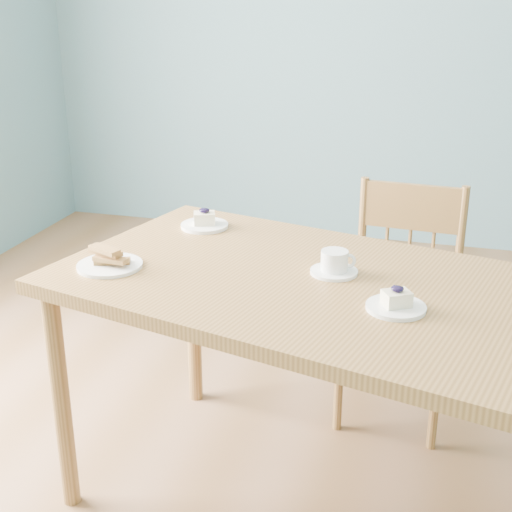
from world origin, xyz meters
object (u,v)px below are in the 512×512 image
Objects in this scene: dining_chair at (400,304)px; coffee_cup at (335,264)px; cheesecake_plate_near at (396,303)px; cheesecake_plate_far at (205,222)px; dining_table at (313,305)px; biscotti_plate at (109,261)px.

dining_chair reaches higher than coffee_cup.
cheesecake_plate_far is at bearing 144.73° from cheesecake_plate_near.
cheesecake_plate_far is 0.56m from coffee_cup.
coffee_cup reaches higher than dining_table.
coffee_cup is (0.05, 0.06, 0.10)m from dining_table.
cheesecake_plate_far is (-0.68, 0.48, 0.00)m from cheesecake_plate_near.
dining_table is at bearing -137.99° from coffee_cup.
cheesecake_plate_far reaches higher than cheesecake_plate_near.
cheesecake_plate_near is 0.95× the size of cheesecake_plate_far.
dining_chair is at bearing 41.23° from biscotti_plate.
dining_chair is 1.10m from biscotti_plate.
cheesecake_plate_near reaches higher than biscotti_plate.
dining_chair reaches higher than biscotti_plate.
dining_table is 10.52× the size of cheesecake_plate_near.
coffee_cup reaches higher than biscotti_plate.
dining_table is 10.01× the size of cheesecake_plate_far.
dining_table is 0.28m from cheesecake_plate_near.
biscotti_plate is at bearing -108.96° from cheesecake_plate_far.
cheesecake_plate_far is at bearing 155.76° from dining_table.
dining_chair is 6.46× the size of coffee_cup.
cheesecake_plate_far is at bearing 71.04° from biscotti_plate.
coffee_cup is at bearing -30.27° from cheesecake_plate_far.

